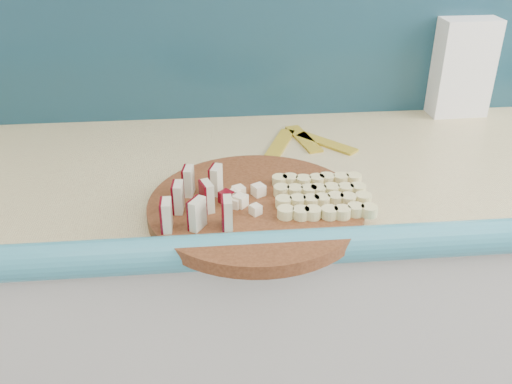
{
  "coord_description": "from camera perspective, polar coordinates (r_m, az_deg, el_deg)",
  "views": [
    {
      "loc": [
        -0.34,
        0.45,
        1.44
      ],
      "look_at": [
        -0.26,
        1.31,
        0.95
      ],
      "focal_mm": 40.0,
      "sensor_mm": 36.0,
      "label": 1
    }
  ],
  "objects": [
    {
      "name": "kitchen_counter",
      "position": [
        1.5,
        13.35,
        -12.54
      ],
      "size": [
        2.2,
        0.63,
        0.91
      ],
      "color": "beige",
      "rests_on": "ground"
    },
    {
      "name": "backsplash",
      "position": [
        1.44,
        13.14,
        17.36
      ],
      "size": [
        2.2,
        0.02,
        0.5
      ],
      "primitive_type": "cube",
      "color": "teal",
      "rests_on": "kitchen_counter"
    },
    {
      "name": "apple_chunks",
      "position": [
        0.99,
        -1.38,
        -0.59
      ],
      "size": [
        0.05,
        0.06,
        0.02
      ],
      "color": "beige",
      "rests_on": "cutting_board"
    },
    {
      "name": "banana_peel",
      "position": [
        1.29,
        4.76,
        5.04
      ],
      "size": [
        0.21,
        0.17,
        0.01
      ],
      "rotation": [
        0.0,
        0.0,
        0.05
      ],
      "color": "gold",
      "rests_on": "kitchen_counter"
    },
    {
      "name": "flour_bag",
      "position": [
        1.51,
        19.75,
        11.77
      ],
      "size": [
        0.14,
        0.1,
        0.23
      ],
      "primitive_type": "cube",
      "rotation": [
        0.0,
        0.0,
        0.04
      ],
      "color": "white",
      "rests_on": "kitchen_counter"
    },
    {
      "name": "apple_wedges",
      "position": [
        0.96,
        -5.93,
        -0.7
      ],
      "size": [
        0.11,
        0.15,
        0.05
      ],
      "color": "beige",
      "rests_on": "cutting_board"
    },
    {
      "name": "cutting_board",
      "position": [
        1.01,
        0.0,
        -1.58
      ],
      "size": [
        0.39,
        0.39,
        0.02
      ],
      "primitive_type": "cylinder",
      "rotation": [
        0.0,
        0.0,
        -0.02
      ],
      "color": "#3F1E0D",
      "rests_on": "kitchen_counter"
    },
    {
      "name": "banana_slices",
      "position": [
        1.01,
        6.58,
        -0.31
      ],
      "size": [
        0.17,
        0.15,
        0.02
      ],
      "color": "#E0D389",
      "rests_on": "cutting_board"
    }
  ]
}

